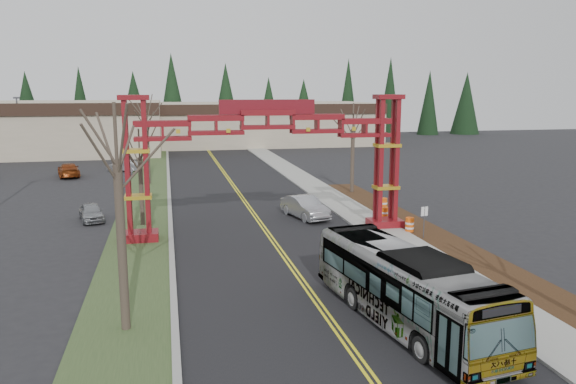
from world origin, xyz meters
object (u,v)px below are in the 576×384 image
object	(u,v)px
bare_tree_median_far	(147,122)
barrel_north	(383,205)
parked_car_mid_a	(69,170)
light_pole_far	(19,125)
bare_tree_median_near	(117,166)
barrel_mid	(384,215)
gateway_arch	(268,142)
transit_bus	(406,288)
silver_sedan	(305,207)
retail_building_east	(261,123)
street_sign	(424,216)
parked_car_near_a	(91,212)
parked_car_far_a	(124,166)
bare_tree_right_far	(353,129)
barrel_south	(410,225)
bare_tree_median_mid	(140,158)

from	to	relation	value
bare_tree_median_far	barrel_north	xyz separation A→B (m)	(17.77, -16.89, -5.56)
parked_car_mid_a	light_pole_far	world-z (taller)	light_pole_far
bare_tree_median_near	barrel_mid	size ratio (longest dim) A/B	8.06
gateway_arch	bare_tree_median_far	size ratio (longest dim) A/B	2.23
transit_bus	silver_sedan	distance (m)	19.20
bare_tree_median_far	retail_building_east	bearing A→B (deg)	65.97
silver_sedan	bare_tree_median_far	distance (m)	21.60
bare_tree_median_near	street_sign	size ratio (longest dim) A/B	4.17
light_pole_far	street_sign	size ratio (longest dim) A/B	3.96
parked_car_near_a	barrel_mid	world-z (taller)	parked_car_near_a
transit_bus	barrel_north	world-z (taller)	transit_bus
retail_building_east	parked_car_mid_a	distance (m)	42.84
parked_car_far_a	bare_tree_right_far	distance (m)	28.45
gateway_arch	bare_tree_median_far	xyz separation A→B (m)	(-8.00, 21.59, 0.12)
street_sign	barrel_south	xyz separation A→B (m)	(-0.15, 1.72, -0.99)
parked_car_mid_a	bare_tree_right_far	xyz separation A→B (m)	(26.56, -15.61, 5.02)
bare_tree_median_near	barrel_mid	xyz separation A→B (m)	(16.56, 14.86, -5.88)
bare_tree_median_mid	parked_car_mid_a	bearing A→B (deg)	109.37
barrel_mid	bare_tree_right_far	bearing A→B (deg)	82.74
barrel_north	silver_sedan	bearing A→B (deg)	-174.23
parked_car_mid_a	bare_tree_median_near	xyz separation A→B (m)	(8.56, -41.77, 5.68)
gateway_arch	transit_bus	world-z (taller)	gateway_arch
parked_car_near_a	street_sign	xyz separation A→B (m)	(20.82, -9.81, 0.88)
bare_tree_median_near	light_pole_far	xyz separation A→B (m)	(-16.63, 56.47, -1.61)
silver_sedan	parked_car_mid_a	world-z (taller)	silver_sedan
parked_car_mid_a	bare_tree_right_far	distance (m)	31.22
bare_tree_median_mid	barrel_north	bearing A→B (deg)	1.94
parked_car_far_a	gateway_arch	bearing A→B (deg)	43.17
barrel_south	bare_tree_right_far	bearing A→B (deg)	86.22
parked_car_mid_a	gateway_arch	bearing A→B (deg)	108.10
bare_tree_median_near	barrel_north	xyz separation A→B (m)	(17.77, 18.02, -5.88)
gateway_arch	bare_tree_median_mid	bearing A→B (deg)	152.85
silver_sedan	parked_car_near_a	size ratio (longest dim) A/B	1.31
bare_tree_median_mid	light_pole_far	size ratio (longest dim) A/B	0.80
parked_car_near_a	bare_tree_median_mid	distance (m)	5.90
gateway_arch	bare_tree_right_far	distance (m)	16.28
parked_car_far_a	bare_tree_median_near	size ratio (longest dim) A/B	0.43
barrel_south	barrel_north	bearing A→B (deg)	83.46
parked_car_near_a	street_sign	distance (m)	23.03
barrel_mid	barrel_north	world-z (taller)	barrel_north
street_sign	retail_building_east	bearing A→B (deg)	89.29
parked_car_mid_a	barrel_mid	size ratio (longest dim) A/B	4.66
parked_car_mid_a	barrel_south	distance (m)	39.54
parked_car_mid_a	parked_car_far_a	xyz separation A→B (m)	(5.56, 2.88, -0.11)
gateway_arch	parked_car_mid_a	world-z (taller)	gateway_arch
silver_sedan	bare_tree_median_far	xyz separation A→B (m)	(-11.45, 17.52, 5.30)
transit_bus	parked_car_mid_a	size ratio (longest dim) A/B	2.18
bare_tree_median_far	barrel_north	size ratio (longest dim) A/B	7.51
parked_car_near_a	parked_car_far_a	size ratio (longest dim) A/B	0.97
retail_building_east	transit_bus	xyz separation A→B (m)	(-7.23, -77.06, -1.97)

